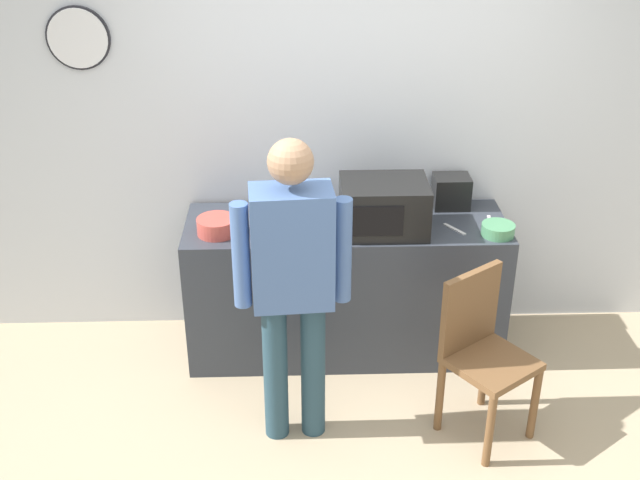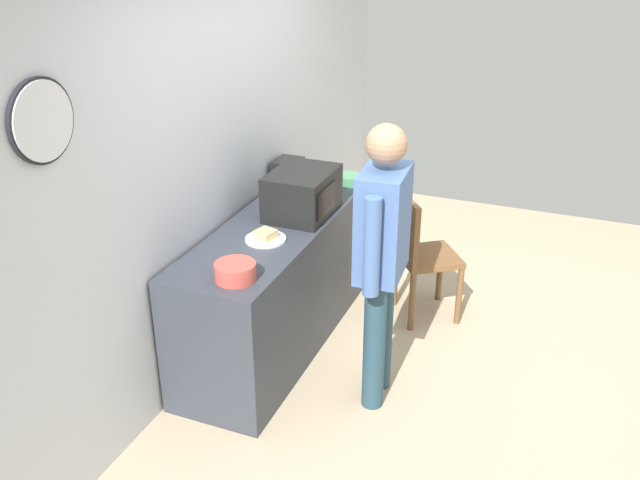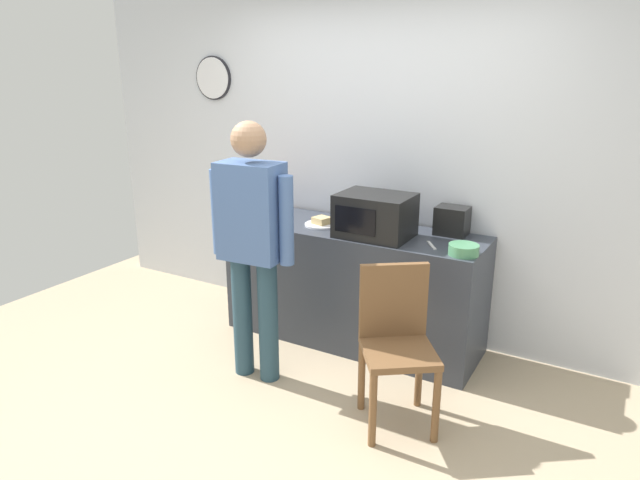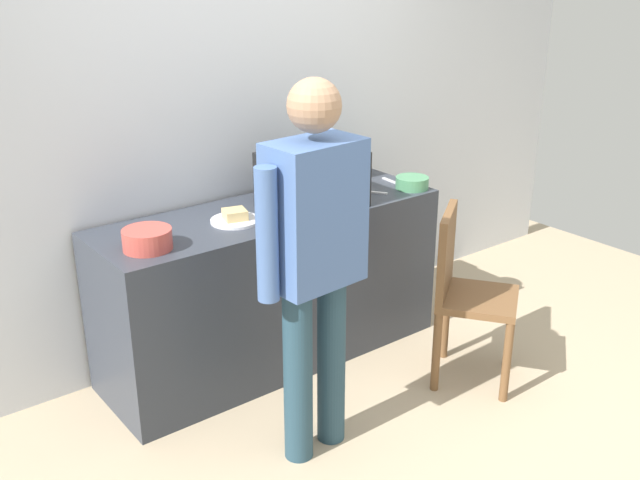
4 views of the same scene
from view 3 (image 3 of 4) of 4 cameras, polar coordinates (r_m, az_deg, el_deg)
The scene contains 12 objects.
ground_plane at distance 3.54m, azimuth -5.37°, elevation -17.81°, with size 6.00×6.00×0.00m, color tan.
back_wall at distance 4.36m, azimuth 6.31°, elevation 7.59°, with size 5.40×0.13×2.60m.
kitchen_counter at distance 4.28m, azimuth 3.33°, elevation -4.53°, with size 1.92×0.62×0.88m, color #333842.
microwave at distance 3.92m, azimuth 5.57°, elevation 2.48°, with size 0.50×0.39×0.30m.
sandwich_plate at distance 4.20m, azimuth 0.16°, elevation 1.73°, with size 0.25×0.25×0.07m.
salad_bowl at distance 3.67m, azimuth 14.27°, elevation -0.96°, with size 0.19×0.19×0.07m, color #4C8E60.
cereal_bowl at distance 4.41m, azimuth -6.08°, elevation 2.76°, with size 0.23×0.23×0.10m, color #C64C42.
toaster at distance 4.07m, azimuth 13.16°, elevation 1.91°, with size 0.22×0.18×0.20m, color black.
fork_utensil at distance 3.83m, azimuth 14.86°, elevation -0.70°, with size 0.17×0.02×0.01m, color silver.
spoon_utensil at distance 3.81m, azimuth 11.17°, elevation -0.53°, with size 0.17×0.02×0.01m, color silver.
person_standing at distance 3.60m, azimuth -6.86°, elevation 0.53°, with size 0.59×0.27×1.71m.
wooden_chair at distance 3.34m, azimuth 7.69°, elevation -9.76°, with size 0.56×0.56×0.94m.
Camera 3 is at (1.71, -2.34, 2.04)m, focal length 31.76 mm.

